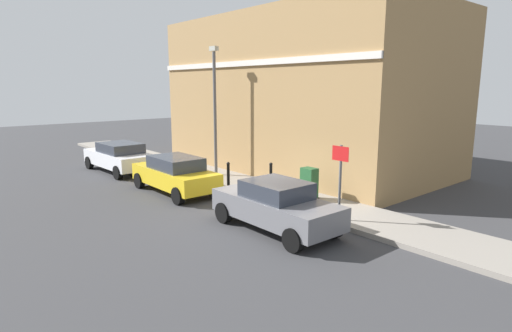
% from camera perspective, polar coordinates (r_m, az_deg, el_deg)
% --- Properties ---
extents(ground, '(80.00, 80.00, 0.00)m').
position_cam_1_polar(ground, '(13.64, 1.23, -6.88)').
color(ground, '#38383A').
extents(sidewalk, '(2.35, 30.00, 0.15)m').
position_cam_1_polar(sidewalk, '(19.40, -6.17, -1.33)').
color(sidewalk, gray).
rests_on(sidewalk, ground).
extents(corner_building, '(7.70, 13.65, 7.45)m').
position_cam_1_polar(corner_building, '(21.35, 6.70, 9.65)').
color(corner_building, '#9E7A4C').
rests_on(corner_building, ground).
extents(car_grey, '(1.83, 4.16, 1.47)m').
position_cam_1_polar(car_grey, '(12.18, 2.72, -5.38)').
color(car_grey, slate).
rests_on(car_grey, ground).
extents(car_yellow, '(1.82, 4.32, 1.46)m').
position_cam_1_polar(car_yellow, '(16.70, -11.03, -1.05)').
color(car_yellow, gold).
rests_on(car_yellow, ground).
extents(car_white, '(2.03, 4.53, 1.45)m').
position_cam_1_polar(car_white, '(21.52, -18.19, 1.25)').
color(car_white, silver).
rests_on(car_white, ground).
extents(utility_cabinet, '(0.46, 0.61, 1.15)m').
position_cam_1_polar(utility_cabinet, '(15.04, 7.28, -2.58)').
color(utility_cabinet, '#1E4C28').
rests_on(utility_cabinet, sidewalk).
extents(bollard_near_cabinet, '(0.14, 0.14, 1.04)m').
position_cam_1_polar(bollard_near_cabinet, '(16.56, 2.05, -1.17)').
color(bollard_near_cabinet, black).
rests_on(bollard_near_cabinet, sidewalk).
extents(bollard_far_kerb, '(0.14, 0.14, 1.04)m').
position_cam_1_polar(bollard_far_kerb, '(16.70, -3.82, -1.08)').
color(bollard_far_kerb, black).
rests_on(bollard_far_kerb, sidewalk).
extents(street_sign, '(0.08, 0.60, 2.30)m').
position_cam_1_polar(street_sign, '(12.66, 11.46, -0.72)').
color(street_sign, '#59595B').
rests_on(street_sign, sidewalk).
extents(lamppost, '(0.20, 0.44, 5.72)m').
position_cam_1_polar(lamppost, '(18.86, -5.65, 8.23)').
color(lamppost, '#59595B').
rests_on(lamppost, sidewalk).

